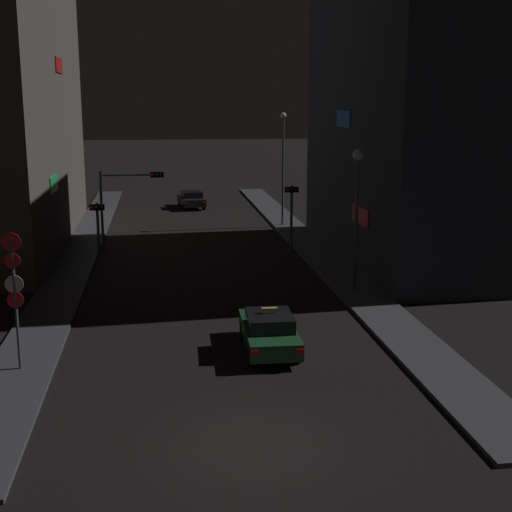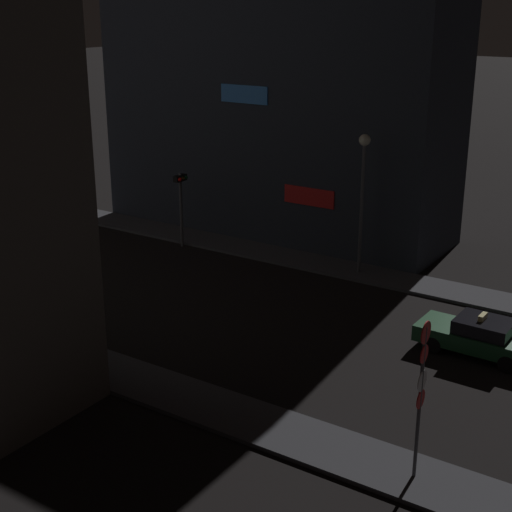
# 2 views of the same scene
# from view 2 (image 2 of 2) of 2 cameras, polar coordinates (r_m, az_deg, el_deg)

# --- Properties ---
(sidewalk_right) EXTENTS (2.21, 55.40, 0.14)m
(sidewalk_right) POSITION_cam_2_polar(r_m,az_deg,el_deg) (41.82, -6.04, 1.68)
(sidewalk_right) COLOR #424247
(sidewalk_right) RESTS_ON ground_plane
(building_facade_right) EXTENTS (6.27, 19.42, 17.04)m
(building_facade_right) POSITION_cam_2_polar(r_m,az_deg,el_deg) (41.30, 1.61, 13.53)
(building_facade_right) COLOR #282D38
(building_facade_right) RESTS_ON ground_plane
(taxi) EXTENTS (1.91, 4.49, 1.62)m
(taxi) POSITION_cam_2_polar(r_m,az_deg,el_deg) (28.78, 16.57, -5.85)
(taxi) COLOR #1E512D
(taxi) RESTS_ON ground_plane
(traffic_light_overhead) EXTENTS (3.77, 0.42, 4.80)m
(traffic_light_overhead) POSITION_cam_2_polar(r_m,az_deg,el_deg) (33.16, -17.86, 2.42)
(traffic_light_overhead) COLOR #47474C
(traffic_light_overhead) RESTS_ON ground_plane
(traffic_light_left_kerb) EXTENTS (0.80, 0.42, 3.38)m
(traffic_light_left_kerb) POSITION_cam_2_polar(r_m,az_deg,el_deg) (30.36, -16.18, -1.01)
(traffic_light_left_kerb) COLOR #47474C
(traffic_light_left_kerb) RESTS_ON ground_plane
(traffic_light_right_kerb) EXTENTS (0.80, 0.42, 3.93)m
(traffic_light_right_kerb) POSITION_cam_2_polar(r_m,az_deg,el_deg) (39.14, -5.71, 4.64)
(traffic_light_right_kerb) COLOR #47474C
(traffic_light_right_kerb) RESTS_ON ground_plane
(sign_pole_left) EXTENTS (0.62, 0.10, 4.58)m
(sign_pole_left) POSITION_cam_2_polar(r_m,az_deg,el_deg) (20.28, 12.42, -9.63)
(sign_pole_left) COLOR #47474C
(sign_pole_left) RESTS_ON sidewalk_left
(street_lamp_near_block) EXTENTS (0.53, 0.53, 6.55)m
(street_lamp_near_block) POSITION_cam_2_polar(r_m,az_deg,el_deg) (34.63, 8.12, 6.01)
(street_lamp_near_block) COLOR #47474C
(street_lamp_near_block) RESTS_ON sidewalk_right
(street_lamp_far_block) EXTENTS (0.42, 0.42, 7.87)m
(street_lamp_far_block) POSITION_cam_2_polar(r_m,az_deg,el_deg) (44.89, -13.38, 8.89)
(street_lamp_far_block) COLOR #47474C
(street_lamp_far_block) RESTS_ON sidewalk_right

